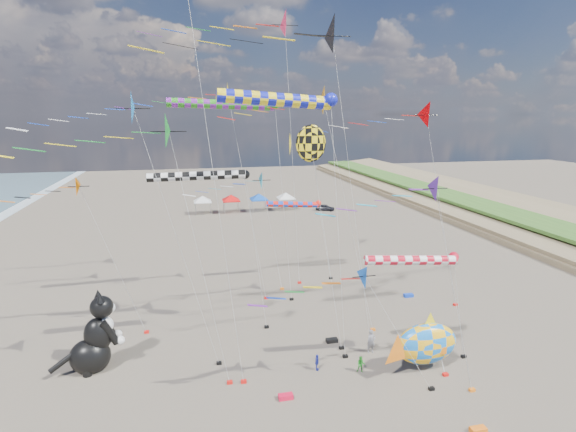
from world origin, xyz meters
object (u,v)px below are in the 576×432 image
Objects in this scene: child_blue at (317,362)px; parked_car at (325,208)px; person_adult at (371,341)px; fish_inflatable at (426,343)px; child_green at (361,364)px; cat_inflatable at (93,332)px.

child_blue reaches higher than parked_car.
child_blue is at bearing -168.33° from person_adult.
person_adult reaches higher than child_blue.
fish_inflatable reaches higher than child_green.
fish_inflatable is at bearing 11.81° from child_green.
parked_car is at bearing 79.90° from fish_inflatable.
child_blue is at bearing 167.35° from fish_inflatable.
parked_car is at bearing 71.48° from person_adult.
child_blue is (-2.85, 0.91, 0.01)m from child_green.
person_adult is 1.56× the size of child_green.
person_adult is (19.41, -2.14, -1.89)m from cat_inflatable.
child_blue is (-4.56, -1.35, -0.31)m from person_adult.
person_adult is at bearing -22.89° from cat_inflatable.
cat_inflatable is 15.41m from child_blue.
person_adult is 50.20m from parked_car.
child_green is 2.99m from child_blue.
child_green is at bearing -131.93° from person_adult.
cat_inflatable is at bearing 171.16° from parked_car.
child_green is 0.34× the size of parked_car.
child_green is at bearing -169.89° from parked_car.
person_adult is 0.53× the size of parked_car.
person_adult reaches higher than child_green.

